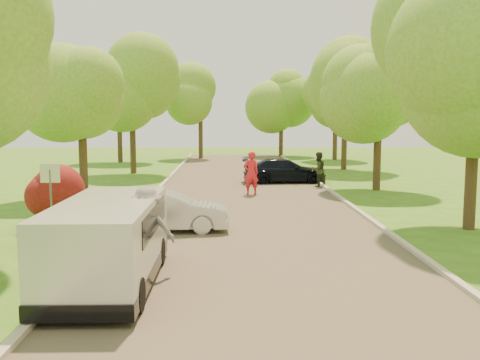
{
  "coord_description": "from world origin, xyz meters",
  "views": [
    {
      "loc": [
        -0.74,
        -11.24,
        3.49
      ],
      "look_at": [
        -0.31,
        7.25,
        1.3
      ],
      "focal_mm": 40.0,
      "sensor_mm": 36.0,
      "label": 1
    }
  ],
  "objects": [
    {
      "name": "longboard",
      "position": [
        -2.5,
        0.2,
        0.1
      ],
      "size": [
        0.48,
        0.99,
        0.11
      ],
      "rotation": [
        0.0,
        0.0,
        3.38
      ],
      "color": "black",
      "rests_on": "ground"
    },
    {
      "name": "street_sign",
      "position": [
        -5.8,
        4.0,
        1.56
      ],
      "size": [
        0.55,
        0.06,
        2.17
      ],
      "color": "#59595E",
      "rests_on": "ground"
    },
    {
      "name": "person_olive",
      "position": [
        3.8,
        15.26,
        0.87
      ],
      "size": [
        1.07,
        1.01,
        1.75
      ],
      "primitive_type": "imported",
      "rotation": [
        0.0,
        0.0,
        3.69
      ],
      "color": "#29311D",
      "rests_on": "ground"
    },
    {
      "name": "red_shrub",
      "position": [
        -6.3,
        5.5,
        1.1
      ],
      "size": [
        1.7,
        1.7,
        1.95
      ],
      "color": "#382619",
      "rests_on": "ground"
    },
    {
      "name": "tree_bg_a",
      "position": [
        -8.78,
        30.0,
        5.31
      ],
      "size": [
        5.12,
        5.0,
        7.72
      ],
      "color": "#382619",
      "rests_on": "ground"
    },
    {
      "name": "dark_sedan",
      "position": [
        2.3,
        16.98,
        0.64
      ],
      "size": [
        4.51,
        2.07,
        1.28
      ],
      "primitive_type": "imported",
      "rotation": [
        0.0,
        0.0,
        1.64
      ],
      "color": "black",
      "rests_on": "ground"
    },
    {
      "name": "tree_bg_c",
      "position": [
        -2.79,
        34.0,
        5.02
      ],
      "size": [
        4.92,
        4.8,
        7.33
      ],
      "color": "#382619",
      "rests_on": "ground"
    },
    {
      "name": "tree_bg_d",
      "position": [
        4.22,
        36.0,
        5.31
      ],
      "size": [
        5.12,
        5.0,
        7.72
      ],
      "color": "#382619",
      "rests_on": "ground"
    },
    {
      "name": "tree_bg_b",
      "position": [
        8.22,
        32.0,
        5.54
      ],
      "size": [
        5.12,
        5.0,
        7.95
      ],
      "color": "#382619",
      "rests_on": "ground"
    },
    {
      "name": "ground",
      "position": [
        0.0,
        0.0,
        0.0
      ],
      "size": [
        100.0,
        100.0,
        0.0
      ],
      "primitive_type": "plane",
      "color": "#3A6A19",
      "rests_on": "ground"
    },
    {
      "name": "person_striped",
      "position": [
        0.31,
        12.53,
        0.98
      ],
      "size": [
        0.82,
        0.65,
        1.96
      ],
      "primitive_type": "imported",
      "rotation": [
        0.0,
        0.0,
        3.42
      ],
      "color": "red",
      "rests_on": "ground"
    },
    {
      "name": "curb_left",
      "position": [
        -4.05,
        8.0,
        0.06
      ],
      "size": [
        0.18,
        60.0,
        0.12
      ],
      "primitive_type": "cube",
      "color": "#B2AD9E",
      "rests_on": "ground"
    },
    {
      "name": "tree_l_far",
      "position": [
        -6.39,
        22.0,
        5.47
      ],
      "size": [
        4.92,
        4.8,
        7.79
      ],
      "color": "#382619",
      "rests_on": "ground"
    },
    {
      "name": "minivan",
      "position": [
        -3.2,
        -0.38,
        0.94
      ],
      "size": [
        1.9,
        4.77,
        1.78
      ],
      "rotation": [
        0.0,
        0.0,
        -0.0
      ],
      "color": "silver",
      "rests_on": "ground"
    },
    {
      "name": "tree_r_midb",
      "position": [
        6.6,
        14.0,
        4.88
      ],
      "size": [
        4.51,
        4.4,
        7.01
      ],
      "color": "#382619",
      "rests_on": "ground"
    },
    {
      "name": "skateboarder",
      "position": [
        -2.5,
        0.2,
        1.06
      ],
      "size": [
        1.34,
        0.96,
        1.87
      ],
      "primitive_type": "imported",
      "rotation": [
        0.0,
        0.0,
        3.38
      ],
      "color": "slate",
      "rests_on": "longboard"
    },
    {
      "name": "tree_l_midb",
      "position": [
        -6.81,
        12.0,
        4.59
      ],
      "size": [
        4.3,
        4.2,
        6.62
      ],
      "color": "#382619",
      "rests_on": "ground"
    },
    {
      "name": "road",
      "position": [
        0.0,
        8.0,
        0.01
      ],
      "size": [
        8.0,
        60.0,
        0.01
      ],
      "primitive_type": "cube",
      "color": "#4C4438",
      "rests_on": "ground"
    },
    {
      "name": "tree_r_far",
      "position": [
        7.23,
        24.0,
        5.83
      ],
      "size": [
        5.33,
        5.2,
        8.34
      ],
      "color": "#382619",
      "rests_on": "ground"
    },
    {
      "name": "curb_right",
      "position": [
        4.05,
        8.0,
        0.06
      ],
      "size": [
        0.18,
        60.0,
        0.12
      ],
      "primitive_type": "cube",
      "color": "#B2AD9E",
      "rests_on": "ground"
    },
    {
      "name": "silver_sedan",
      "position": [
        -2.61,
        4.88,
        0.62
      ],
      "size": [
        3.84,
        1.51,
        1.25
      ],
      "primitive_type": "imported",
      "rotation": [
        0.0,
        0.0,
        1.62
      ],
      "color": "silver",
      "rests_on": "ground"
    }
  ]
}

